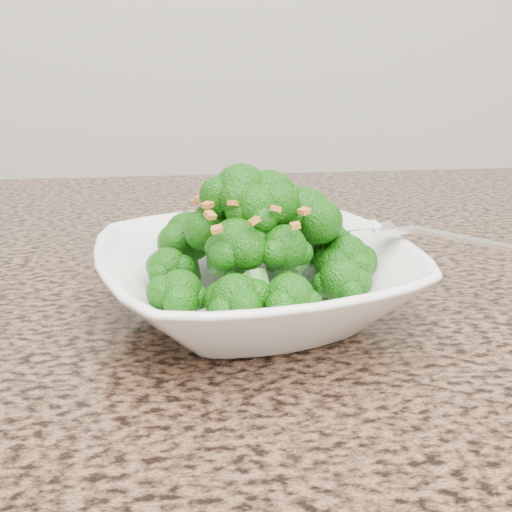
{
  "coord_description": "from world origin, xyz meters",
  "views": [
    {
      "loc": [
        -0.04,
        -0.18,
        1.11
      ],
      "look_at": [
        0.01,
        0.28,
        0.95
      ],
      "focal_mm": 45.0,
      "sensor_mm": 36.0,
      "label": 1
    }
  ],
  "objects": [
    {
      "name": "granite_counter",
      "position": [
        0.0,
        0.3,
        0.89
      ],
      "size": [
        1.64,
        1.04,
        0.03
      ],
      "primitive_type": "cube",
      "color": "brown",
      "rests_on": "cabinet"
    },
    {
      "name": "bowl",
      "position": [
        0.01,
        0.28,
        0.93
      ],
      "size": [
        0.29,
        0.29,
        0.06
      ],
      "primitive_type": "imported",
      "rotation": [
        0.0,
        0.0,
        0.23
      ],
      "color": "white",
      "rests_on": "granite_counter"
    },
    {
      "name": "broccoli_pile",
      "position": [
        0.01,
        0.28,
        1.0
      ],
      "size": [
        0.21,
        0.21,
        0.08
      ],
      "primitive_type": null,
      "color": "#17650B",
      "rests_on": "bowl"
    },
    {
      "name": "garlic_topping",
      "position": [
        0.01,
        0.28,
        1.04
      ],
      "size": [
        0.13,
        0.13,
        0.01
      ],
      "primitive_type": null,
      "color": "orange",
      "rests_on": "broccoli_pile"
    },
    {
      "name": "fork",
      "position": [
        0.14,
        0.28,
        0.96
      ],
      "size": [
        0.18,
        0.04,
        0.01
      ],
      "primitive_type": null,
      "rotation": [
        0.0,
        0.0,
        -0.06
      ],
      "color": "silver",
      "rests_on": "bowl"
    }
  ]
}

